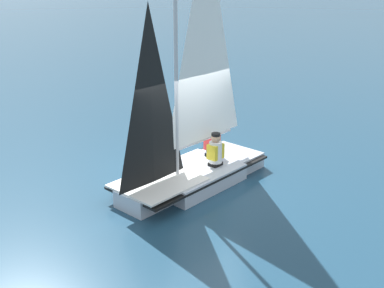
{
  "coord_description": "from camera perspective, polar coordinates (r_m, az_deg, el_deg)",
  "views": [
    {
      "loc": [
        -10.12,
        0.18,
        4.65
      ],
      "look_at": [
        0.0,
        0.0,
        0.98
      ],
      "focal_mm": 45.0,
      "sensor_mm": 36.0,
      "label": 1
    }
  ],
  "objects": [
    {
      "name": "sailboat_main",
      "position": [
        10.82,
        0.01,
        -0.71
      ],
      "size": [
        3.85,
        3.75,
        5.81
      ],
      "rotation": [
        0.0,
        0.0,
        2.39
      ],
      "color": "#B2BCCC",
      "rests_on": "ground_plane"
    },
    {
      "name": "ground_plane",
      "position": [
        11.14,
        -0.0,
        -4.72
      ],
      "size": [
        260.0,
        260.0,
        0.0
      ],
      "primitive_type": "plane",
      "color": "navy"
    },
    {
      "name": "sailor_helm",
      "position": [
        11.09,
        2.8,
        -1.33
      ],
      "size": [
        0.43,
        0.42,
        1.16
      ],
      "rotation": [
        0.0,
        0.0,
        2.39
      ],
      "color": "black",
      "rests_on": "ground_plane"
    },
    {
      "name": "sailor_crew",
      "position": [
        11.66,
        2.39,
        -0.23
      ],
      "size": [
        0.43,
        0.42,
        1.16
      ],
      "rotation": [
        0.0,
        0.0,
        2.39
      ],
      "color": "black",
      "rests_on": "ground_plane"
    }
  ]
}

